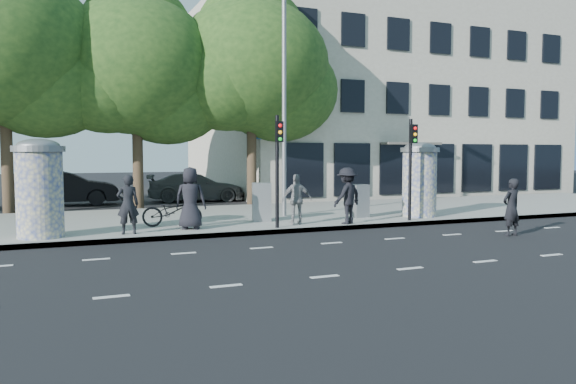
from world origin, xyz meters
name	(u,v)px	position (x,y,z in m)	size (l,w,h in m)	color
ground	(358,252)	(0.00, 0.00, 0.00)	(120.00, 120.00, 0.00)	black
sidewalk	(256,217)	(0.00, 7.50, 0.07)	(40.00, 8.00, 0.15)	gray
curb	(299,230)	(0.00, 3.55, 0.07)	(40.00, 0.10, 0.16)	slate
lane_dash_near	(410,268)	(0.00, -2.20, 0.00)	(32.00, 0.12, 0.01)	silver
lane_dash_far	(332,243)	(0.00, 1.40, 0.00)	(32.00, 0.12, 0.01)	silver
ad_column_left	(39,186)	(-7.20, 4.50, 1.54)	(1.36, 1.36, 2.65)	beige
ad_column_right	(419,178)	(5.20, 4.70, 1.54)	(1.36, 1.36, 2.65)	beige
traffic_pole_near	(278,159)	(-0.60, 3.79, 2.23)	(0.22, 0.31, 3.40)	black
traffic_pole_far	(411,159)	(4.20, 3.79, 2.23)	(0.22, 0.31, 3.40)	black
street_lamp	(285,86)	(0.80, 6.63, 4.79)	(0.25, 0.93, 8.00)	slate
tree_mid_left	(3,47)	(-8.50, 12.50, 6.50)	(7.20, 7.20, 9.57)	#38281C
tree_near_left	(136,67)	(-3.50, 12.70, 6.06)	(6.80, 6.80, 8.97)	#38281C
tree_center	(251,66)	(1.50, 12.30, 6.31)	(7.00, 7.00, 9.30)	#38281C
building	(366,98)	(12.00, 19.99, 5.99)	(20.30, 15.85, 12.00)	#A9A18E
ped_a	(190,198)	(-3.11, 4.52, 1.08)	(0.91, 0.59, 1.86)	black
ped_b	(128,204)	(-4.95, 4.20, 0.98)	(0.61, 0.40, 1.66)	black
ped_d	(347,196)	(1.81, 3.85, 1.05)	(1.17, 0.67, 1.81)	black
ped_e	(297,199)	(0.26, 4.32, 0.95)	(0.94, 0.53, 1.60)	gray
man_road	(511,207)	(5.45, 0.58, 0.84)	(0.61, 0.40, 1.68)	black
bicycle	(172,211)	(-3.50, 5.34, 0.63)	(1.82, 0.63, 0.96)	black
cabinet_left	(262,202)	(-0.48, 5.55, 0.79)	(0.61, 0.45, 1.28)	gray
cabinet_right	(360,201)	(3.10, 5.26, 0.73)	(0.55, 0.40, 1.16)	gray
car_mid	(65,188)	(-6.39, 15.83, 0.79)	(4.77, 1.67, 1.57)	black
car_right	(196,187)	(-0.27, 15.71, 0.69)	(4.77, 1.94, 1.38)	#4F5356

